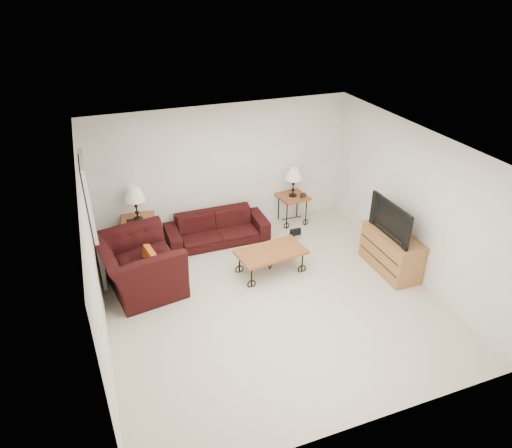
{
  "coord_description": "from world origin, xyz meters",
  "views": [
    {
      "loc": [
        -2.26,
        -5.38,
        4.61
      ],
      "look_at": [
        0.0,
        0.7,
        1.0
      ],
      "focal_mm": 32.35,
      "sensor_mm": 36.0,
      "label": 1
    }
  ],
  "objects_px": {
    "side_table_left": "(140,235)",
    "television": "(395,219)",
    "lamp_left": "(136,203)",
    "armchair": "(140,265)",
    "lamp_right": "(293,182)",
    "sofa": "(217,228)",
    "side_table_right": "(292,209)",
    "tv_stand": "(391,252)",
    "coffee_table": "(271,261)",
    "backpack": "(293,228)"
  },
  "relations": [
    {
      "from": "side_table_left",
      "to": "television",
      "type": "bearing_deg",
      "value": -28.58
    },
    {
      "from": "lamp_left",
      "to": "armchair",
      "type": "xyz_separation_m",
      "value": [
        -0.16,
        -1.18,
        -0.53
      ]
    },
    {
      "from": "lamp_left",
      "to": "lamp_right",
      "type": "bearing_deg",
      "value": 0.0
    },
    {
      "from": "armchair",
      "to": "side_table_left",
      "type": "bearing_deg",
      "value": -16.93
    },
    {
      "from": "sofa",
      "to": "side_table_right",
      "type": "height_order",
      "value": "side_table_right"
    },
    {
      "from": "sofa",
      "to": "side_table_left",
      "type": "height_order",
      "value": "side_table_left"
    },
    {
      "from": "lamp_left",
      "to": "sofa",
      "type": "bearing_deg",
      "value": -7.28
    },
    {
      "from": "lamp_right",
      "to": "tv_stand",
      "type": "xyz_separation_m",
      "value": [
        0.88,
        -2.14,
        -0.56
      ]
    },
    {
      "from": "side_table_right",
      "to": "tv_stand",
      "type": "height_order",
      "value": "tv_stand"
    },
    {
      "from": "armchair",
      "to": "television",
      "type": "distance_m",
      "value": 4.23
    },
    {
      "from": "tv_stand",
      "to": "armchair",
      "type": "bearing_deg",
      "value": 166.91
    },
    {
      "from": "side_table_right",
      "to": "lamp_left",
      "type": "relative_size",
      "value": 0.94
    },
    {
      "from": "television",
      "to": "side_table_left",
      "type": "bearing_deg",
      "value": -118.58
    },
    {
      "from": "sofa",
      "to": "side_table_right",
      "type": "relative_size",
      "value": 3.17
    },
    {
      "from": "sofa",
      "to": "tv_stand",
      "type": "height_order",
      "value": "tv_stand"
    },
    {
      "from": "coffee_table",
      "to": "backpack",
      "type": "xyz_separation_m",
      "value": [
        0.84,
        0.94,
        -0.0
      ]
    },
    {
      "from": "backpack",
      "to": "lamp_left",
      "type": "bearing_deg",
      "value": -172.31
    },
    {
      "from": "lamp_right",
      "to": "backpack",
      "type": "xyz_separation_m",
      "value": [
        -0.23,
        -0.56,
        -0.7
      ]
    },
    {
      "from": "backpack",
      "to": "television",
      "type": "bearing_deg",
      "value": -36.32
    },
    {
      "from": "lamp_right",
      "to": "coffee_table",
      "type": "bearing_deg",
      "value": -125.62
    },
    {
      "from": "lamp_left",
      "to": "lamp_right",
      "type": "height_order",
      "value": "lamp_left"
    },
    {
      "from": "side_table_right",
      "to": "armchair",
      "type": "xyz_separation_m",
      "value": [
        -3.22,
        -1.18,
        0.14
      ]
    },
    {
      "from": "tv_stand",
      "to": "sofa",
      "type": "bearing_deg",
      "value": 142.31
    },
    {
      "from": "lamp_right",
      "to": "tv_stand",
      "type": "height_order",
      "value": "lamp_right"
    },
    {
      "from": "television",
      "to": "coffee_table",
      "type": "bearing_deg",
      "value": -108.08
    },
    {
      "from": "coffee_table",
      "to": "side_table_right",
      "type": "bearing_deg",
      "value": 54.38
    },
    {
      "from": "sofa",
      "to": "television",
      "type": "xyz_separation_m",
      "value": [
        2.51,
        -1.96,
        0.72
      ]
    },
    {
      "from": "coffee_table",
      "to": "backpack",
      "type": "relative_size",
      "value": 2.71
    },
    {
      "from": "lamp_left",
      "to": "television",
      "type": "xyz_separation_m",
      "value": [
        3.92,
        -2.14,
        0.03
      ]
    },
    {
      "from": "tv_stand",
      "to": "backpack",
      "type": "height_order",
      "value": "tv_stand"
    },
    {
      "from": "sofa",
      "to": "lamp_left",
      "type": "bearing_deg",
      "value": 172.72
    },
    {
      "from": "lamp_left",
      "to": "backpack",
      "type": "bearing_deg",
      "value": -11.19
    },
    {
      "from": "coffee_table",
      "to": "television",
      "type": "bearing_deg",
      "value": -18.08
    },
    {
      "from": "lamp_right",
      "to": "backpack",
      "type": "bearing_deg",
      "value": -112.58
    },
    {
      "from": "coffee_table",
      "to": "backpack",
      "type": "bearing_deg",
      "value": 48.19
    },
    {
      "from": "television",
      "to": "tv_stand",
      "type": "bearing_deg",
      "value": 90.0
    },
    {
      "from": "side_table_right",
      "to": "backpack",
      "type": "bearing_deg",
      "value": -112.58
    },
    {
      "from": "lamp_left",
      "to": "armchair",
      "type": "height_order",
      "value": "lamp_left"
    },
    {
      "from": "backpack",
      "to": "side_table_left",
      "type": "bearing_deg",
      "value": -172.31
    },
    {
      "from": "armchair",
      "to": "tv_stand",
      "type": "relative_size",
      "value": 1.16
    },
    {
      "from": "side_table_right",
      "to": "lamp_left",
      "type": "height_order",
      "value": "lamp_left"
    },
    {
      "from": "side_table_left",
      "to": "lamp_right",
      "type": "distance_m",
      "value": 3.11
    },
    {
      "from": "tv_stand",
      "to": "television",
      "type": "relative_size",
      "value": 1.12
    },
    {
      "from": "tv_stand",
      "to": "television",
      "type": "distance_m",
      "value": 0.65
    },
    {
      "from": "lamp_left",
      "to": "armchair",
      "type": "bearing_deg",
      "value": -97.87
    },
    {
      "from": "side_table_right",
      "to": "lamp_right",
      "type": "distance_m",
      "value": 0.61
    },
    {
      "from": "lamp_right",
      "to": "television",
      "type": "distance_m",
      "value": 2.31
    },
    {
      "from": "coffee_table",
      "to": "armchair",
      "type": "xyz_separation_m",
      "value": [
        -2.14,
        0.32,
        0.23
      ]
    },
    {
      "from": "side_table_left",
      "to": "armchair",
      "type": "bearing_deg",
      "value": -97.87
    },
    {
      "from": "side_table_left",
      "to": "armchair",
      "type": "height_order",
      "value": "armchair"
    }
  ]
}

